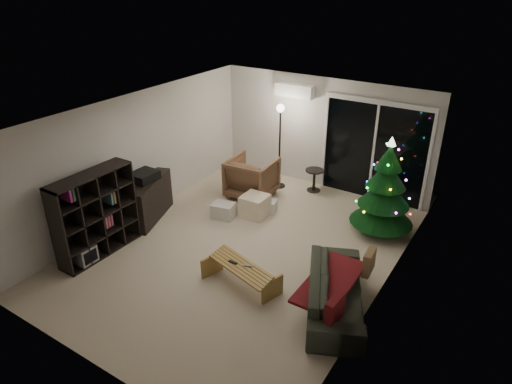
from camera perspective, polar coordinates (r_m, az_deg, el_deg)
room at (r=8.79m, az=6.15°, el=2.16°), size 6.50×7.51×2.60m
bookshelf at (r=8.46m, az=-20.21°, el=-2.35°), size 0.86×1.58×1.53m
media_cabinet at (r=9.38m, az=-13.48°, el=-0.90°), size 0.92×1.43×0.84m
stereo at (r=9.16m, az=-13.81°, el=1.93°), size 0.42×0.50×0.18m
armchair at (r=10.00m, az=-0.49°, el=1.83°), size 1.03×1.06×0.89m
ottoman at (r=9.29m, az=-0.14°, el=-1.73°), size 0.50×0.50×0.45m
cardboard_box_a at (r=9.27m, az=-4.08°, el=-2.34°), size 0.49×0.41×0.31m
cardboard_box_b at (r=9.50m, az=1.48°, el=-1.75°), size 0.42×0.36×0.25m
side_table at (r=10.40m, az=7.27°, el=1.46°), size 0.42×0.42×0.52m
floor_lamp at (r=10.28m, az=2.96°, el=5.52°), size 0.30×0.30×1.89m
sofa at (r=6.99m, az=9.93°, el=-12.11°), size 1.54×2.15×0.59m
sofa_throw at (r=6.94m, az=9.25°, el=-11.01°), size 0.63×1.45×0.05m
cushion_a at (r=7.29m, az=13.95°, el=-8.45°), size 0.15×0.39×0.39m
cushion_b at (r=6.30m, az=9.80°, el=-14.31°), size 0.14×0.39×0.39m
coffee_table at (r=7.36m, az=-1.89°, el=-10.42°), size 1.29×0.74×0.39m
remote_a at (r=7.31m, az=-2.90°, el=-8.75°), size 0.15×0.05×0.02m
remote_b at (r=7.23m, az=-1.02°, el=-9.19°), size 0.15×0.09×0.02m
christmas_tree at (r=8.73m, az=15.88°, el=0.67°), size 1.46×1.46×1.93m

